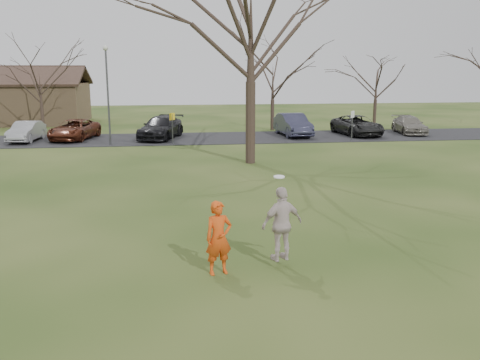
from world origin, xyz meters
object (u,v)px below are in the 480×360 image
big_tree (251,24)px  car_1 (26,131)px  car_7 (409,125)px  lamp_post (107,83)px  car_6 (357,125)px  catching_play (282,224)px  car_3 (161,128)px  car_5 (293,125)px  car_2 (74,129)px  player_defender (219,238)px

big_tree → car_1: bearing=144.4°
car_7 → lamp_post: 22.23m
car_6 → catching_play: (-10.96, -24.67, 0.37)m
car_3 → car_5: (9.54, 0.27, 0.04)m
car_1 → car_2: 3.09m
car_1 → car_6: bearing=6.1°
catching_play → big_tree: 15.66m
car_7 → catching_play: catching_play is taller
big_tree → player_defender: bearing=-101.6°
player_defender → car_2: player_defender is taller
car_2 → lamp_post: (2.74, -2.94, 3.24)m
car_1 → lamp_post: lamp_post is taller
player_defender → car_2: bearing=93.6°
car_6 → car_7: car_6 is taller
lamp_post → big_tree: bearing=-43.2°
player_defender → lamp_post: size_ratio=0.29×
car_3 → car_5: size_ratio=1.07×
car_2 → car_3: car_3 is taller
car_1 → car_7: (27.55, 0.68, -0.03)m
car_5 → lamp_post: 13.43m
big_tree → catching_play: bearing=-95.6°
car_7 → car_6: bearing=-168.3°
car_7 → player_defender: bearing=-116.4°
catching_play → big_tree: (1.42, 14.45, 5.88)m
car_2 → car_3: (5.93, -0.28, 0.08)m
catching_play → player_defender: bearing=-172.5°
car_5 → catching_play: bearing=-107.9°
player_defender → big_tree: bearing=64.9°
car_5 → big_tree: big_tree is taller
player_defender → car_6: bearing=49.7°
player_defender → car_5: 26.24m
car_1 → car_6: size_ratio=0.80×
player_defender → car_5: (7.73, 25.07, -0.05)m
car_7 → catching_play: size_ratio=2.04×
player_defender → big_tree: big_tree is taller
car_3 → car_7: 18.58m
car_7 → lamp_post: (-21.77, -3.05, 3.29)m
big_tree → car_2: bearing=135.8°
big_tree → car_3: bearing=115.3°
car_6 → car_2: bearing=173.0°
catching_play → car_3: bearing=97.8°
player_defender → catching_play: catching_play is taller
car_5 → car_1: bearing=177.7°
car_2 → big_tree: (10.74, -10.44, 6.28)m
car_6 → car_5: bearing=171.3°
car_3 → catching_play: 24.83m
lamp_post → car_1: bearing=157.7°
player_defender → car_3: bearing=80.6°
car_3 → car_6: bearing=18.0°
car_2 → lamp_post: 5.16m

